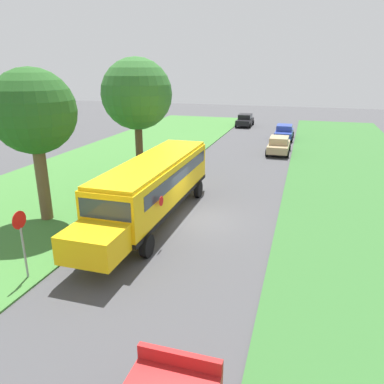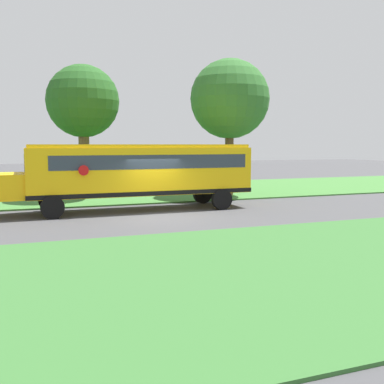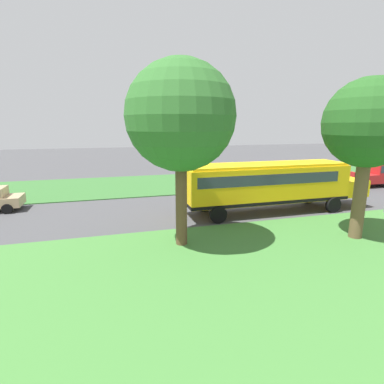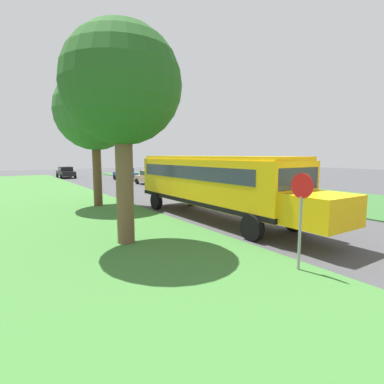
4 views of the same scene
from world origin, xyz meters
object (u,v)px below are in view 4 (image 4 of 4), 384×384
object	(u,v)px
car_tan_nearest	(150,177)
oak_tree_beside_bus	(119,86)
car_black_furthest	(66,172)
stop_sign	(301,210)
school_bus	(214,181)
car_blue_middle	(125,173)
oak_tree_roadside_mid	(94,110)

from	to	relation	value
car_tan_nearest	oak_tree_beside_bus	distance (m)	22.52
car_tan_nearest	oak_tree_beside_bus	world-z (taller)	oak_tree_beside_bus
car_black_furthest	stop_sign	distance (m)	40.02
school_bus	stop_sign	xyz separation A→B (m)	(-2.39, -6.83, -0.19)
car_blue_middle	stop_sign	bearing A→B (deg)	-103.09
car_tan_nearest	car_black_furthest	xyz separation A→B (m)	(-5.60, 15.53, 0.00)
car_blue_middle	oak_tree_roadside_mid	xyz separation A→B (m)	(-8.89, -18.19, 5.04)
car_tan_nearest	car_blue_middle	size ratio (longest dim) A/B	1.00
car_black_furthest	oak_tree_roadside_mid	distance (m)	27.02
car_tan_nearest	stop_sign	bearing A→B (deg)	-106.85
oak_tree_roadside_mid	stop_sign	xyz separation A→B (m)	(1.49, -13.63, -4.18)
school_bus	car_blue_middle	size ratio (longest dim) A/B	2.82
oak_tree_roadside_mid	stop_sign	bearing A→B (deg)	-83.75
car_tan_nearest	stop_sign	xyz separation A→B (m)	(-7.40, -24.44, 0.86)
school_bus	oak_tree_roadside_mid	xyz separation A→B (m)	(-3.88, 6.81, 3.99)
oak_tree_beside_bus	stop_sign	bearing A→B (deg)	-58.55
car_tan_nearest	stop_sign	distance (m)	25.55
car_tan_nearest	oak_tree_beside_bus	bearing A→B (deg)	-118.46
car_tan_nearest	car_blue_middle	world-z (taller)	same
car_blue_middle	school_bus	bearing A→B (deg)	-101.34
stop_sign	school_bus	bearing A→B (deg)	70.72
oak_tree_beside_bus	stop_sign	distance (m)	7.05
oak_tree_beside_bus	stop_sign	xyz separation A→B (m)	(3.10, -5.07, -3.79)
school_bus	car_tan_nearest	bearing A→B (deg)	74.11
school_bus	car_tan_nearest	xyz separation A→B (m)	(5.01, 17.61, -1.05)
car_tan_nearest	car_black_furthest	distance (m)	16.51
oak_tree_beside_bus	car_blue_middle	bearing A→B (deg)	68.57
car_blue_middle	car_black_furthest	world-z (taller)	same
school_bus	car_tan_nearest	distance (m)	18.34
car_blue_middle	car_black_furthest	distance (m)	9.89
school_bus	car_blue_middle	bearing A→B (deg)	78.66
oak_tree_beside_bus	stop_sign	size ratio (longest dim) A/B	2.79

